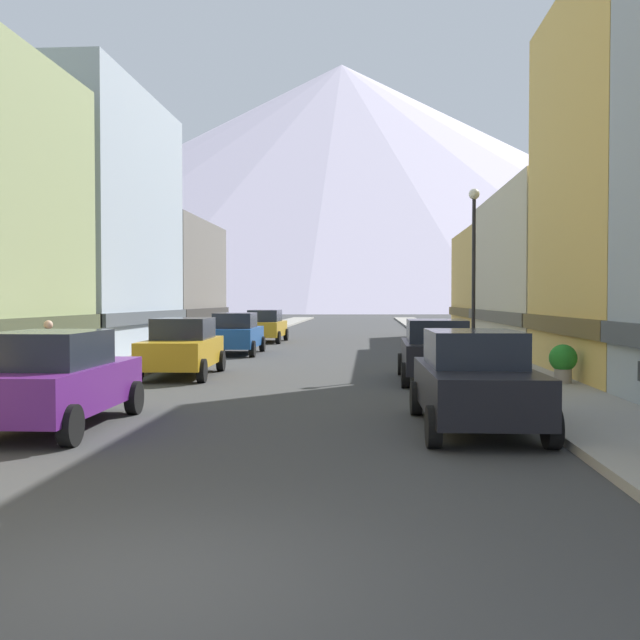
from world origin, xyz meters
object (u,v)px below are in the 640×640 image
(car_left_1, at_px, (182,347))
(car_right_0, at_px, (475,380))
(car_left_2, at_px, (236,333))
(potted_plant_1, at_px, (563,361))
(pedestrian_0, at_px, (49,356))
(car_right_1, at_px, (436,350))
(car_left_0, at_px, (55,379))
(streetlamp_right, at_px, (474,250))
(car_left_3, at_px, (266,326))

(car_left_1, height_order, car_right_0, same)
(car_left_2, height_order, potted_plant_1, car_left_2)
(pedestrian_0, bearing_deg, car_right_1, 16.47)
(potted_plant_1, bearing_deg, car_left_0, -148.21)
(car_right_0, relative_size, potted_plant_1, 4.35)
(car_left_1, bearing_deg, streetlamp_right, 15.43)
(car_left_3, xyz_separation_m, car_right_0, (7.60, -26.50, 0.00))
(car_right_0, height_order, streetlamp_right, streetlamp_right)
(car_right_0, xyz_separation_m, pedestrian_0, (-10.05, 4.72, 0.02))
(car_left_3, distance_m, streetlamp_right, 18.14)
(car_left_0, bearing_deg, car_left_2, 90.00)
(car_right_1, distance_m, potted_plant_1, 3.51)
(car_left_0, bearing_deg, pedestrian_0, 115.45)
(car_left_2, distance_m, streetlamp_right, 11.60)
(car_left_0, xyz_separation_m, car_right_1, (7.60, 8.12, 0.00))
(car_right_0, xyz_separation_m, car_right_1, (0.00, 7.69, 0.00))
(car_left_0, relative_size, potted_plant_1, 4.34)
(car_left_1, xyz_separation_m, car_left_2, (0.00, 8.95, 0.00))
(car_left_0, distance_m, streetlamp_right, 15.07)
(car_right_0, bearing_deg, car_left_0, -176.75)
(potted_plant_1, bearing_deg, car_left_3, 118.09)
(car_left_2, relative_size, pedestrian_0, 2.66)
(car_left_3, bearing_deg, car_right_1, -68.00)
(car_left_0, relative_size, car_right_0, 1.00)
(car_right_1, height_order, potted_plant_1, car_right_1)
(car_right_0, height_order, potted_plant_1, car_right_0)
(pedestrian_0, relative_size, streetlamp_right, 0.29)
(car_left_2, bearing_deg, potted_plant_1, -46.31)
(car_left_1, bearing_deg, potted_plant_1, -12.29)
(car_left_1, xyz_separation_m, car_left_3, (0.00, 17.88, 0.00))
(car_left_1, height_order, pedestrian_0, pedestrian_0)
(car_left_3, relative_size, car_right_1, 1.00)
(car_right_0, distance_m, pedestrian_0, 11.10)
(pedestrian_0, distance_m, streetlamp_right, 13.61)
(car_left_2, bearing_deg, car_left_0, -90.00)
(car_left_2, height_order, pedestrian_0, pedestrian_0)
(potted_plant_1, bearing_deg, pedestrian_0, -173.35)
(car_left_0, distance_m, pedestrian_0, 5.70)
(car_right_1, xyz_separation_m, potted_plant_1, (3.20, -1.43, -0.17))
(car_left_2, xyz_separation_m, car_left_3, (-0.00, 8.93, 0.00))
(car_left_2, relative_size, car_left_3, 1.00)
(potted_plant_1, distance_m, streetlamp_right, 6.09)
(car_left_0, xyz_separation_m, car_left_1, (-0.00, 9.05, 0.00))
(car_left_0, relative_size, car_left_2, 1.00)
(car_left_0, xyz_separation_m, potted_plant_1, (10.80, 6.69, -0.17))
(car_left_3, height_order, pedestrian_0, pedestrian_0)
(pedestrian_0, height_order, streetlamp_right, streetlamp_right)
(car_left_0, height_order, car_left_2, same)
(car_right_1, xyz_separation_m, streetlamp_right, (1.55, 3.45, 3.09))
(potted_plant_1, relative_size, streetlamp_right, 0.17)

